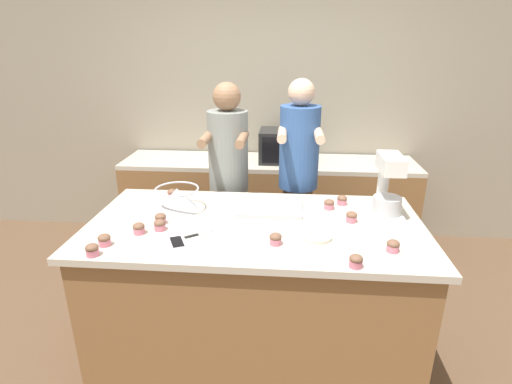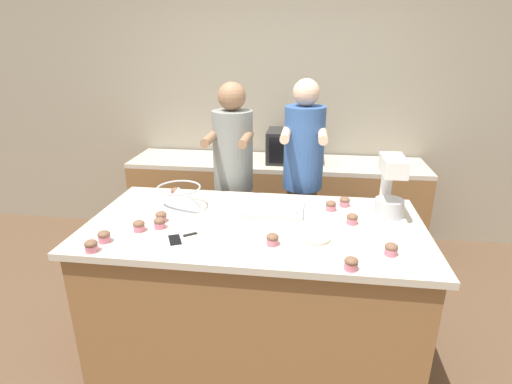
% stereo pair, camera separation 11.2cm
% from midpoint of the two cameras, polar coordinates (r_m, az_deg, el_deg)
% --- Properties ---
extents(ground_plane, '(16.00, 16.00, 0.00)m').
position_cam_midpoint_polar(ground_plane, '(2.93, 1.02, -21.18)').
color(ground_plane, brown).
extents(back_wall, '(10.00, 0.06, 2.70)m').
position_cam_midpoint_polar(back_wall, '(4.09, 4.25, 12.02)').
color(back_wall, gray).
rests_on(back_wall, ground_plane).
extents(island_counter, '(2.02, 1.03, 0.93)m').
position_cam_midpoint_polar(island_counter, '(2.64, 1.09, -13.59)').
color(island_counter, olive).
rests_on(island_counter, ground_plane).
extents(back_counter, '(2.80, 0.60, 0.89)m').
position_cam_midpoint_polar(back_counter, '(3.99, 3.59, -1.69)').
color(back_counter, olive).
rests_on(back_counter, ground_plane).
extents(person_left, '(0.32, 0.49, 1.69)m').
position_cam_midpoint_polar(person_left, '(3.14, -2.21, 0.98)').
color(person_left, brown).
rests_on(person_left, ground_plane).
extents(person_right, '(0.32, 0.49, 1.72)m').
position_cam_midpoint_polar(person_right, '(3.09, 7.65, 0.82)').
color(person_right, brown).
rests_on(person_right, ground_plane).
extents(stand_mixer, '(0.20, 0.30, 0.40)m').
position_cam_midpoint_polar(stand_mixer, '(2.56, 19.72, -0.03)').
color(stand_mixer, white).
rests_on(stand_mixer, island_counter).
extents(mixing_bowl, '(0.28, 0.28, 0.15)m').
position_cam_midpoint_polar(mixing_bowl, '(2.62, -9.70, -0.75)').
color(mixing_bowl, '#BCBCC1').
rests_on(mixing_bowl, island_counter).
extents(baking_tray, '(0.42, 0.28, 0.04)m').
position_cam_midpoint_polar(baking_tray, '(2.59, 3.38, -2.28)').
color(baking_tray, '#BCBCC1').
rests_on(baking_tray, island_counter).
extents(microwave_oven, '(0.47, 0.37, 0.30)m').
position_cam_midpoint_polar(microwave_oven, '(3.80, 6.09, 6.52)').
color(microwave_oven, black).
rests_on(microwave_oven, back_counter).
extents(cell_phone, '(0.12, 0.16, 0.01)m').
position_cam_midpoint_polar(cell_phone, '(2.23, -10.10, -6.87)').
color(cell_phone, silver).
rests_on(cell_phone, island_counter).
extents(small_plate, '(0.16, 0.16, 0.02)m').
position_cam_midpoint_polar(small_plate, '(2.25, 9.88, -6.52)').
color(small_plate, beige).
rests_on(small_plate, island_counter).
extents(knife, '(0.19, 0.14, 0.01)m').
position_cam_midpoint_polar(knife, '(2.30, -6.74, -5.79)').
color(knife, '#BCBCC1').
rests_on(knife, island_counter).
extents(cupcake_0, '(0.07, 0.07, 0.07)m').
position_cam_midpoint_polar(cupcake_0, '(2.00, 15.03, -9.85)').
color(cupcake_0, '#D17084').
rests_on(cupcake_0, island_counter).
extents(cupcake_1, '(0.07, 0.07, 0.07)m').
position_cam_midpoint_polar(cupcake_1, '(2.15, 3.87, -6.76)').
color(cupcake_1, '#D17084').
rests_on(cupcake_1, island_counter).
extents(cupcake_2, '(0.07, 0.07, 0.07)m').
position_cam_midpoint_polar(cupcake_2, '(2.63, 11.85, -1.92)').
color(cupcake_2, '#D17084').
rests_on(cupcake_2, island_counter).
extents(cupcake_3, '(0.07, 0.07, 0.07)m').
position_cam_midpoint_polar(cupcake_3, '(2.87, 19.17, -0.76)').
color(cupcake_3, '#D17084').
rests_on(cupcake_3, island_counter).
extents(cupcake_4, '(0.07, 0.07, 0.07)m').
position_cam_midpoint_polar(cupcake_4, '(2.23, -21.16, -7.20)').
color(cupcake_4, '#D17084').
rests_on(cupcake_4, island_counter).
extents(cupcake_5, '(0.07, 0.07, 0.07)m').
position_cam_midpoint_polar(cupcake_5, '(2.18, 20.16, -7.68)').
color(cupcake_5, '#D17084').
rests_on(cupcake_5, island_counter).
extents(cupcake_6, '(0.07, 0.07, 0.07)m').
position_cam_midpoint_polar(cupcake_6, '(2.72, 13.70, -1.34)').
color(cupcake_6, '#D17084').
rests_on(cupcake_6, island_counter).
extents(cupcake_7, '(0.07, 0.07, 0.07)m').
position_cam_midpoint_polar(cupcake_7, '(2.47, -12.14, -3.45)').
color(cupcake_7, '#D17084').
rests_on(cupcake_7, island_counter).
extents(cupcake_8, '(0.07, 0.07, 0.07)m').
position_cam_midpoint_polar(cupcake_8, '(2.38, -15.10, -4.69)').
color(cupcake_8, '#D17084').
rests_on(cupcake_8, island_counter).
extents(cupcake_9, '(0.07, 0.07, 0.07)m').
position_cam_midpoint_polar(cupcake_9, '(2.39, -12.31, -4.33)').
color(cupcake_9, '#D17084').
rests_on(cupcake_9, island_counter).
extents(cupcake_10, '(0.07, 0.07, 0.07)m').
position_cam_midpoint_polar(cupcake_10, '(2.31, -19.59, -6.01)').
color(cupcake_10, '#D17084').
rests_on(cupcake_10, island_counter).
extents(cupcake_11, '(0.07, 0.07, 0.07)m').
position_cam_midpoint_polar(cupcake_11, '(2.86, -10.31, -0.01)').
color(cupcake_11, '#D17084').
rests_on(cupcake_11, island_counter).
extents(cupcake_12, '(0.07, 0.07, 0.07)m').
position_cam_midpoint_polar(cupcake_12, '(2.47, 14.85, -3.72)').
color(cupcake_12, '#D17084').
rests_on(cupcake_12, island_counter).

